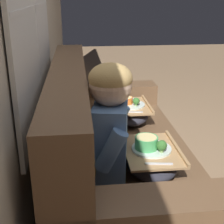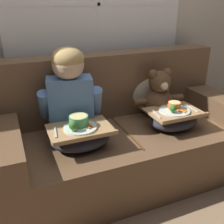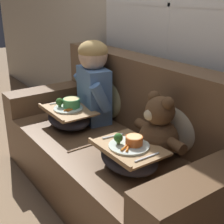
{
  "view_description": "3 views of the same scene",
  "coord_description": "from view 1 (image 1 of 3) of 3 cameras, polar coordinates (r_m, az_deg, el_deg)",
  "views": [
    {
      "loc": [
        -1.91,
        0.27,
        1.4
      ],
      "look_at": [
        -0.1,
        0.07,
        0.7
      ],
      "focal_mm": 50.0,
      "sensor_mm": 36.0,
      "label": 1
    },
    {
      "loc": [
        -0.78,
        -1.65,
        1.38
      ],
      "look_at": [
        -0.11,
        -0.04,
        0.62
      ],
      "focal_mm": 42.0,
      "sensor_mm": 36.0,
      "label": 2
    },
    {
      "loc": [
        1.63,
        -1.13,
        1.41
      ],
      "look_at": [
        -0.02,
        0.03,
        0.63
      ],
      "focal_mm": 50.0,
      "sensor_mm": 36.0,
      "label": 3
    }
  ],
  "objects": [
    {
      "name": "ground_plane",
      "position": [
        2.38,
        1.43,
        -15.13
      ],
      "size": [
        14.0,
        14.0,
        0.0
      ],
      "primitive_type": "plane",
      "color": "#8E7051"
    },
    {
      "name": "wall_back_with_window",
      "position": [
        1.93,
        -15.4,
        17.22
      ],
      "size": [
        8.0,
        0.08,
        2.6
      ],
      "color": "beige",
      "rests_on": "ground_plane"
    },
    {
      "name": "couch",
      "position": [
        2.19,
        -0.4,
        -8.01
      ],
      "size": [
        1.94,
        0.89,
        0.97
      ],
      "color": "brown",
      "rests_on": "ground_plane"
    },
    {
      "name": "throw_pillow_behind_child",
      "position": [
        1.71,
        -5.11,
        -5.68
      ],
      "size": [
        0.43,
        0.21,
        0.44
      ],
      "color": "tan",
      "rests_on": "couch"
    },
    {
      "name": "throw_pillow_behind_teddy",
      "position": [
        2.41,
        -5.61,
        2.26
      ],
      "size": [
        0.4,
        0.19,
        0.41
      ],
      "color": "#C1B293",
      "rests_on": "couch"
    },
    {
      "name": "child_figure",
      "position": [
        1.66,
        -0.23,
        -0.84
      ],
      "size": [
        0.47,
        0.26,
        0.64
      ],
      "color": "#5B84BC",
      "rests_on": "couch"
    },
    {
      "name": "teddy_bear",
      "position": [
        2.42,
        -2.02,
        1.84
      ],
      "size": [
        0.45,
        0.32,
        0.42
      ],
      "color": "brown",
      "rests_on": "couch"
    },
    {
      "name": "lap_tray_child",
      "position": [
        1.81,
        7.12,
        -8.46
      ],
      "size": [
        0.43,
        0.31,
        0.22
      ],
      "color": "#2D2D38",
      "rests_on": "child_figure"
    },
    {
      "name": "lap_tray_teddy",
      "position": [
        2.48,
        3.23,
        -0.11
      ],
      "size": [
        0.41,
        0.3,
        0.22
      ],
      "color": "#2D2D38",
      "rests_on": "teddy_bear"
    }
  ]
}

